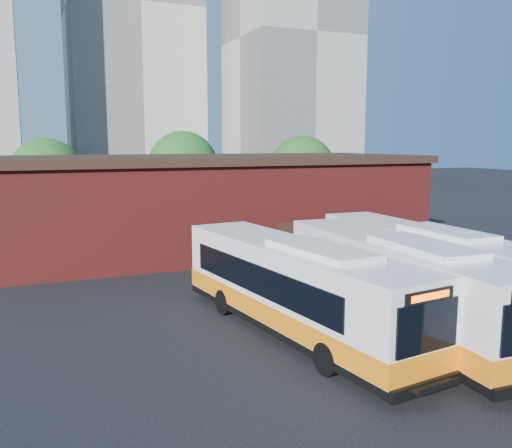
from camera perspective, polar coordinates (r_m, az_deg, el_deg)
name	(u,v)px	position (r m, az deg, el deg)	size (l,w,h in m)	color
ground	(381,345)	(20.63, 13.00, -12.27)	(220.00, 220.00, 0.00)	black
bus_midwest	(295,291)	(20.76, 4.14, -7.09)	(4.47, 13.69, 3.68)	white
bus_mideast	(396,287)	(21.88, 14.48, -6.47)	(3.44, 13.79, 3.73)	white
bus_east	(420,267)	(25.97, 16.90, -4.34)	(2.86, 13.25, 3.60)	white
transit_worker	(469,321)	(20.99, 21.51, -9.50)	(0.71, 0.46, 1.94)	#131C38
depot_building	(209,201)	(37.56, -4.95, 2.40)	(28.60, 12.60, 6.40)	maroon
tree_west	(47,175)	(47.63, -21.14, 4.82)	(6.00, 6.00, 7.65)	#382314
tree_mid	(183,166)	(51.38, -7.69, 6.03)	(6.56, 6.56, 8.36)	#382314
tree_east	(302,168)	(52.64, 4.89, 5.86)	(6.24, 6.24, 7.96)	#382314
tower_center	(130,12)	(105.76, -13.13, 20.93)	(22.00, 20.00, 61.20)	beige
tower_right	(291,39)	(94.82, 3.67, 18.90)	(18.00, 18.00, 49.20)	#A9A59C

